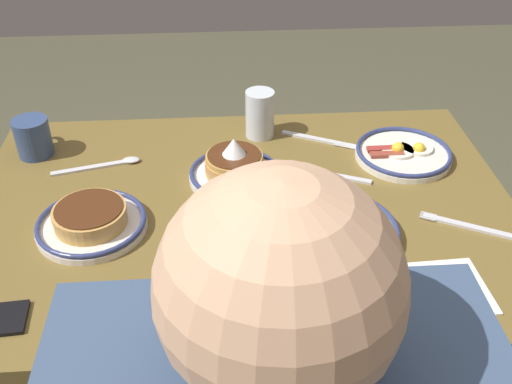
% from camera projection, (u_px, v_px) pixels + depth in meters
% --- Properties ---
extents(dining_table, '(1.15, 0.79, 0.73)m').
position_uv_depth(dining_table, '(243.00, 236.00, 1.28)').
color(dining_table, brown).
rests_on(dining_table, ground_plane).
extents(plate_near_main, '(0.20, 0.20, 0.10)m').
position_uv_depth(plate_near_main, '(234.00, 169.00, 1.30)').
color(plate_near_main, white).
rests_on(plate_near_main, dining_table).
extents(plate_center_pancakes, '(0.22, 0.22, 0.05)m').
position_uv_depth(plate_center_pancakes, '(91.00, 221.00, 1.16)').
color(plate_center_pancakes, silver).
rests_on(plate_center_pancakes, dining_table).
extents(plate_far_companion, '(0.22, 0.22, 0.04)m').
position_uv_depth(plate_far_companion, '(403.00, 153.00, 1.38)').
color(plate_far_companion, silver).
rests_on(plate_far_companion, dining_table).
extents(plate_far_side, '(0.27, 0.27, 0.05)m').
position_uv_depth(plate_far_side, '(330.00, 231.00, 1.14)').
color(plate_far_side, silver).
rests_on(plate_far_side, dining_table).
extents(coffee_mug, '(0.08, 0.11, 0.09)m').
position_uv_depth(coffee_mug, '(33.00, 136.00, 1.38)').
color(coffee_mug, '#334772').
rests_on(coffee_mug, dining_table).
extents(drinking_glass, '(0.07, 0.07, 0.12)m').
position_uv_depth(drinking_glass, '(260.00, 116.00, 1.45)').
color(drinking_glass, silver).
rests_on(drinking_glass, dining_table).
extents(paper_napkin, '(0.16, 0.15, 0.00)m').
position_uv_depth(paper_napkin, '(444.00, 288.00, 1.03)').
color(paper_napkin, white).
rests_on(paper_napkin, dining_table).
extents(fork_near, '(0.17, 0.10, 0.01)m').
position_uv_depth(fork_near, '(467.00, 226.00, 1.18)').
color(fork_near, silver).
rests_on(fork_near, dining_table).
extents(fork_far, '(0.19, 0.10, 0.01)m').
position_uv_depth(fork_far, '(326.00, 174.00, 1.33)').
color(fork_far, silver).
rests_on(fork_far, dining_table).
extents(butter_knife, '(0.21, 0.12, 0.01)m').
position_uv_depth(butter_knife, '(326.00, 141.00, 1.45)').
color(butter_knife, silver).
rests_on(butter_knife, dining_table).
extents(tea_spoon, '(0.20, 0.06, 0.01)m').
position_uv_depth(tea_spoon, '(109.00, 164.00, 1.36)').
color(tea_spoon, silver).
rests_on(tea_spoon, dining_table).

